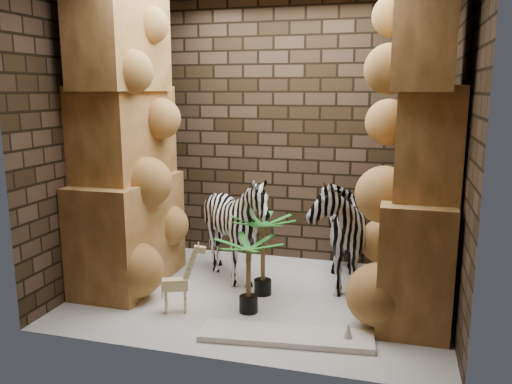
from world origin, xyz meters
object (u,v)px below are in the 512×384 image
(giraffe_toy, at_px, (175,277))
(surfboard, at_px, (286,336))
(zebra_right, at_px, (335,219))
(palm_front, at_px, (263,255))
(zebra_left, at_px, (236,233))
(palm_back, at_px, (248,276))

(giraffe_toy, height_order, surfboard, giraffe_toy)
(zebra_right, height_order, surfboard, zebra_right)
(palm_front, bearing_deg, zebra_left, 145.69)
(palm_front, height_order, palm_back, palm_front)
(surfboard, bearing_deg, palm_back, 130.12)
(giraffe_toy, distance_m, palm_front, 0.90)
(palm_front, bearing_deg, zebra_right, 35.19)
(giraffe_toy, relative_size, palm_back, 0.96)
(zebra_right, bearing_deg, palm_front, -157.42)
(zebra_right, relative_size, giraffe_toy, 2.10)
(zebra_left, relative_size, palm_back, 1.70)
(zebra_left, bearing_deg, giraffe_toy, -111.06)
(giraffe_toy, xyz_separation_m, palm_front, (0.66, 0.62, 0.07))
(palm_front, bearing_deg, palm_back, -92.44)
(zebra_right, relative_size, palm_front, 1.75)
(palm_back, height_order, surfboard, palm_back)
(palm_back, distance_m, surfboard, 0.69)
(surfboard, bearing_deg, palm_front, 109.79)
(palm_back, bearing_deg, giraffe_toy, -164.12)
(palm_back, xyz_separation_m, surfboard, (0.44, -0.41, -0.32))
(palm_front, relative_size, palm_back, 1.15)
(zebra_left, distance_m, palm_back, 0.77)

